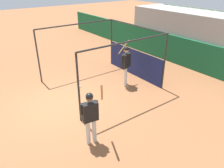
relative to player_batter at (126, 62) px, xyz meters
name	(u,v)px	position (x,y,z in m)	size (l,w,h in m)	color
ground_plane	(58,105)	(-0.16, -3.29, -1.14)	(60.00, 60.00, 0.00)	#935B38
outfield_wall	(181,52)	(-0.16, 4.14, -0.35)	(24.00, 0.12, 1.57)	#196038
bleacher_section	(196,37)	(-0.16, 5.40, 0.29)	(8.15, 2.40, 2.85)	#9E9E99
batting_cage	(123,56)	(-0.68, 0.41, 0.00)	(3.95, 4.24, 2.53)	#282828
player_batter	(126,62)	(0.00, 0.00, 0.00)	(0.66, 0.83, 1.98)	silver
player_waiting	(91,114)	(2.46, -3.33, -0.10)	(0.52, 0.82, 2.06)	silver
baseball	(80,86)	(-1.05, -1.83, -1.10)	(0.07, 0.07, 0.07)	white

